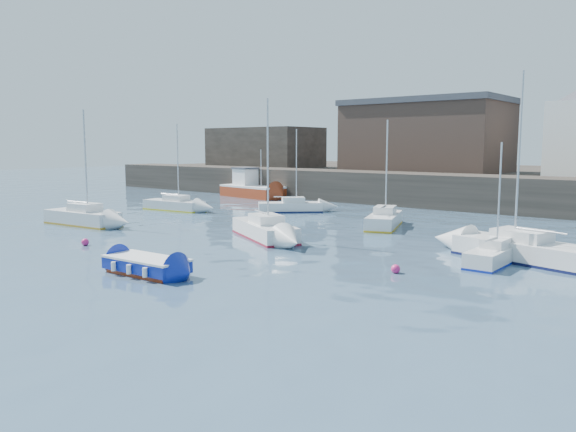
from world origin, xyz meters
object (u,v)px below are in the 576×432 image
Objects in this scene: blue_dinghy at (146,265)px; sailboat_b at (265,229)px; fishing_boat at (251,188)px; sailboat_e at (174,205)px; sailboat_a at (83,217)px; sailboat_h at (291,206)px; sailboat_d at (527,250)px; buoy_far at (368,227)px; sailboat_f at (384,220)px; buoy_mid at (396,273)px; sailboat_c at (494,255)px; buoy_near at (85,245)px.

sailboat_b reaches higher than blue_dinghy.
fishing_boat is 13.74m from sailboat_e.
sailboat_a is 1.16× the size of sailboat_h.
sailboat_a is 28.91m from sailboat_d.
sailboat_h is (-7.28, 11.66, -0.09)m from sailboat_b.
sailboat_a is at bearing -143.49° from buoy_far.
sailboat_f is 14.12m from buoy_mid.
buoy_far is at bearing 89.73° from blue_dinghy.
sailboat_c reaches higher than buoy_far.
sailboat_c is at bearing 46.36° from blue_dinghy.
sailboat_f is at bearing -15.60° from sailboat_h.
blue_dinghy is 0.60× the size of sailboat_h.
sailboat_b reaches higher than fishing_boat.
sailboat_h is 19.85m from buoy_near.
blue_dinghy is 0.45× the size of sailboat_d.
blue_dinghy is 10.93m from buoy_mid.
buoy_near is 0.92× the size of buoy_far.
sailboat_d is 21.88× the size of buoy_near.
sailboat_c is 5.35m from buoy_mid.
sailboat_c is at bearing 10.34° from sailboat_a.
blue_dinghy is at bearing -22.60° from sailboat_a.
blue_dinghy is 9.90× the size of buoy_near.
sailboat_e is at bearing 101.80° from sailboat_a.
sailboat_e is at bearing -147.63° from sailboat_h.
blue_dinghy is 0.51× the size of fishing_boat.
sailboat_c is 21.74m from buoy_near.
sailboat_d reaches higher than buoy_mid.
sailboat_f is at bearing 69.06° from sailboat_b.
sailboat_b is 9.31m from sailboat_f.
sailboat_a is (5.35, -23.32, -0.43)m from fishing_boat.
buoy_mid is at bearing 40.09° from blue_dinghy.
buoy_far reaches higher than buoy_near.
sailboat_a is at bearing -78.20° from sailboat_e.
sailboat_f reaches higher than fishing_boat.
sailboat_e is at bearing 160.04° from buoy_mid.
blue_dinghy is 10.20× the size of buoy_mid.
sailboat_f is at bearing 121.15° from buoy_mid.
fishing_boat is 19.98× the size of buoy_mid.
blue_dinghy reaches higher than buoy_mid.
sailboat_a is 1.09× the size of sailboat_e.
sailboat_c is at bearing 59.31° from buoy_mid.
sailboat_f is at bearing 86.83° from blue_dinghy.
sailboat_a is 27.56m from sailboat_c.
sailboat_b is 18.31× the size of buoy_far.
buoy_mid is (24.39, 0.36, -0.57)m from sailboat_a.
buoy_far is (16.11, 11.93, -0.57)m from sailboat_a.
buoy_near is at bearing -119.65° from sailboat_f.
sailboat_a is 8.71m from buoy_near.
sailboat_c is (13.35, 1.20, -0.10)m from sailboat_b.
sailboat_a reaches higher than sailboat_e.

